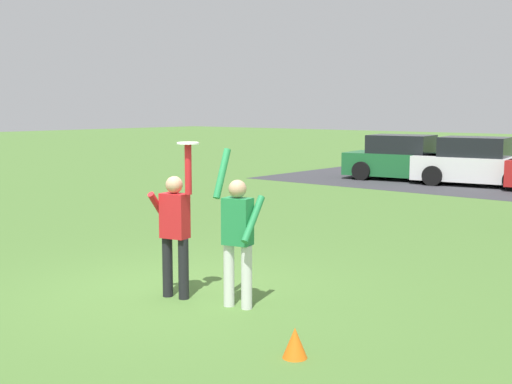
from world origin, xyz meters
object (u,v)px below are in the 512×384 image
at_px(frisbee_disc, 188,143).
at_px(parked_car_green, 404,159).
at_px(parked_car_white, 478,163).
at_px(person_defender, 238,232).
at_px(person_catcher, 175,226).
at_px(field_cone_orange, 295,343).

distance_m(frisbee_disc, parked_car_green, 16.35).
bearing_deg(frisbee_disc, parked_car_white, 98.45).
bearing_deg(person_defender, person_catcher, 0.00).
distance_m(person_catcher, parked_car_green, 16.27).
bearing_deg(parked_car_white, field_cone_orange, -82.45).
relative_size(parked_car_white, field_cone_orange, 13.49).
relative_size(parked_car_green, parked_car_white, 1.00).
relative_size(person_defender, parked_car_green, 0.47).
bearing_deg(person_defender, parked_car_white, -90.84).
height_order(person_defender, frisbee_disc, frisbee_disc).
bearing_deg(parked_car_green, person_catcher, -81.30).
bearing_deg(person_catcher, person_defender, 0.00).
distance_m(person_catcher, frisbee_disc, 1.13).
distance_m(frisbee_disc, field_cone_orange, 3.14).
xyz_separation_m(person_defender, frisbee_disc, (-0.72, -0.15, 1.11)).
bearing_deg(parked_car_green, parked_car_white, -8.11).
xyz_separation_m(person_catcher, parked_car_green, (-4.77, 15.56, -0.25)).
bearing_deg(parked_car_white, frisbee_disc, -89.89).
bearing_deg(person_catcher, field_cone_orange, -28.24).
distance_m(person_catcher, parked_car_white, 15.71).
height_order(person_catcher, frisbee_disc, frisbee_disc).
xyz_separation_m(frisbee_disc, parked_car_white, (-2.31, 15.52, -1.37)).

